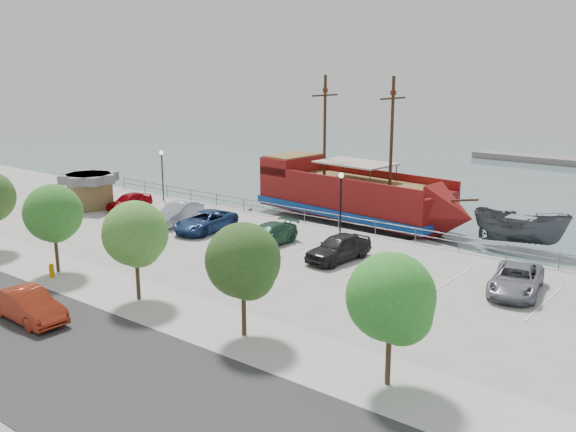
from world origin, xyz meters
The scene contains 23 objects.
ground centered at (0.00, 0.00, -1.00)m, with size 160.00×160.00×0.00m, color slate.
street centered at (0.00, -16.00, 0.01)m, with size 100.00×8.00×0.04m, color #323232.
sidewalk centered at (0.00, -10.00, 0.01)m, with size 100.00×4.00×0.05m, color #B4B4AC.
seawall_railing centered at (0.00, 7.80, 0.53)m, with size 50.00×0.06×1.00m.
pirate_ship centered at (-2.22, 13.56, 1.01)m, with size 19.24×6.98×12.01m.
patrol_boat centered at (9.74, 13.91, 0.25)m, with size 2.44×6.48×2.51m, color #494C51.
dock_west centered at (-14.91, 9.20, -0.81)m, with size 6.59×1.88×0.38m, color gray.
dock_mid centered at (7.04, 9.20, -0.79)m, with size 7.19×2.05×0.41m, color gray.
shed centered at (-20.36, 0.89, 1.50)m, with size 4.50×4.50×2.82m.
street_sedan centered at (-2.84, -14.79, 0.73)m, with size 1.55×4.45×1.47m, color #A02B15.
fire_hydrant centered at (-7.32, -10.80, 0.45)m, with size 0.29×0.29×0.82m.
lamp_post_left centered at (-18.00, 6.50, 2.94)m, with size 0.36×0.36×4.28m.
lamp_post_mid centered at (0.00, 6.50, 2.94)m, with size 0.36×0.36×4.28m.
tree_c centered at (-7.85, -10.07, 3.30)m, with size 3.30×3.20×5.00m.
tree_d centered at (-0.85, -10.07, 3.30)m, with size 3.30×3.20×5.00m.
tree_e centered at (6.15, -10.07, 3.30)m, with size 3.30×3.20×5.00m.
tree_f centered at (13.15, -10.07, 3.30)m, with size 3.30×3.20×5.00m.
parked_car_a centered at (-17.56, 2.57, 0.67)m, with size 1.59×3.94×1.34m, color #97030C.
parked_car_b centered at (-11.03, 1.82, 0.76)m, with size 1.61×4.62×1.52m, color #A4ACB8.
parked_car_c centered at (-7.87, 1.46, 0.71)m, with size 2.34×5.08×1.41m, color navy.
parked_car_d centered at (-2.20, 1.39, 0.69)m, with size 1.93×4.74×1.38m, color #265238.
parked_car_e centered at (3.17, 1.54, 0.79)m, with size 1.87×4.64×1.58m, color black.
parked_car_g centered at (13.35, 2.51, 0.70)m, with size 2.32×5.04×1.40m, color gray.
Camera 1 is at (23.28, -29.01, 11.45)m, focal length 40.00 mm.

